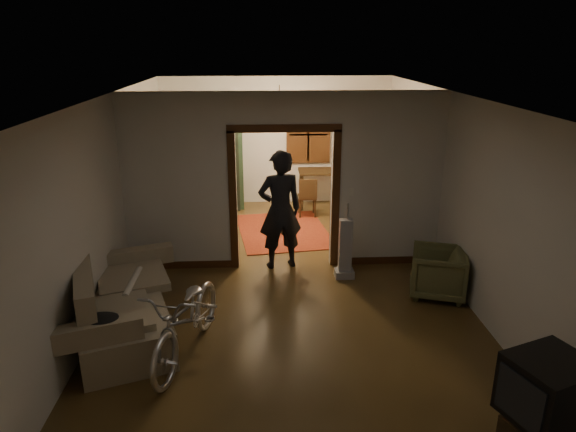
{
  "coord_description": "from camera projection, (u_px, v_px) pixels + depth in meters",
  "views": [
    {
      "loc": [
        -0.37,
        -7.02,
        3.5
      ],
      "look_at": [
        0.0,
        -0.3,
        1.2
      ],
      "focal_mm": 32.0,
      "sensor_mm": 36.0,
      "label": 1
    }
  ],
  "objects": [
    {
      "name": "floor",
      "position": [
        287.0,
        284.0,
        7.78
      ],
      "size": [
        5.0,
        8.5,
        0.01
      ],
      "primitive_type": "cube",
      "color": "#382712",
      "rests_on": "ground"
    },
    {
      "name": "ceiling",
      "position": [
        287.0,
        96.0,
        6.88
      ],
      "size": [
        5.0,
        8.5,
        0.01
      ],
      "primitive_type": "cube",
      "color": "white",
      "rests_on": "floor"
    },
    {
      "name": "wall_back",
      "position": [
        277.0,
        141.0,
        11.35
      ],
      "size": [
        5.0,
        0.02,
        2.8
      ],
      "primitive_type": "cube",
      "color": "beige",
      "rests_on": "floor"
    },
    {
      "name": "wall_left",
      "position": [
        109.0,
        199.0,
        7.2
      ],
      "size": [
        0.02,
        8.5,
        2.8
      ],
      "primitive_type": "cube",
      "color": "beige",
      "rests_on": "floor"
    },
    {
      "name": "wall_right",
      "position": [
        458.0,
        193.0,
        7.46
      ],
      "size": [
        0.02,
        8.5,
        2.8
      ],
      "primitive_type": "cube",
      "color": "beige",
      "rests_on": "floor"
    },
    {
      "name": "partition_wall",
      "position": [
        284.0,
        182.0,
        8.04
      ],
      "size": [
        5.0,
        0.14,
        2.8
      ],
      "primitive_type": "cube",
      "color": "beige",
      "rests_on": "floor"
    },
    {
      "name": "door_casing",
      "position": [
        284.0,
        201.0,
        8.14
      ],
      "size": [
        1.74,
        0.2,
        2.32
      ],
      "primitive_type": "cube",
      "color": "#381E0C",
      "rests_on": "floor"
    },
    {
      "name": "far_window",
      "position": [
        308.0,
        134.0,
        11.3
      ],
      "size": [
        0.98,
        0.06,
        1.28
      ],
      "primitive_type": "cube",
      "color": "black",
      "rests_on": "wall_back"
    },
    {
      "name": "chandelier",
      "position": [
        279.0,
        107.0,
        9.39
      ],
      "size": [
        0.24,
        0.24,
        0.24
      ],
      "primitive_type": "sphere",
      "color": "#FFE0A5",
      "rests_on": "ceiling"
    },
    {
      "name": "light_switch",
      "position": [
        351.0,
        192.0,
        8.07
      ],
      "size": [
        0.08,
        0.01,
        0.12
      ],
      "primitive_type": "cube",
      "color": "silver",
      "rests_on": "partition_wall"
    },
    {
      "name": "sofa",
      "position": [
        119.0,
        295.0,
        6.36
      ],
      "size": [
        1.68,
        2.43,
        1.02
      ],
      "primitive_type": "cube",
      "rotation": [
        0.0,
        0.0,
        0.33
      ],
      "color": "#6F664A",
      "rests_on": "floor"
    },
    {
      "name": "rolled_paper",
      "position": [
        133.0,
        283.0,
        6.65
      ],
      "size": [
        0.1,
        0.81,
        0.1
      ],
      "primitive_type": "cylinder",
      "rotation": [
        1.57,
        0.0,
        0.0
      ],
      "color": "beige",
      "rests_on": "sofa"
    },
    {
      "name": "jacket",
      "position": [
        101.0,
        321.0,
        5.45
      ],
      "size": [
        0.46,
        0.34,
        0.13
      ],
      "primitive_type": "ellipsoid",
      "color": "black",
      "rests_on": "sofa"
    },
    {
      "name": "bicycle",
      "position": [
        188.0,
        318.0,
        5.88
      ],
      "size": [
        1.09,
        1.95,
        0.97
      ],
      "primitive_type": "imported",
      "rotation": [
        0.0,
        0.0,
        -0.26
      ],
      "color": "silver",
      "rests_on": "floor"
    },
    {
      "name": "armchair",
      "position": [
        438.0,
        272.0,
        7.37
      ],
      "size": [
        0.96,
        0.94,
        0.7
      ],
      "primitive_type": "imported",
      "rotation": [
        0.0,
        0.0,
        -1.89
      ],
      "color": "brown",
      "rests_on": "floor"
    },
    {
      "name": "crt_tv",
      "position": [
        549.0,
        389.0,
        4.19
      ],
      "size": [
        0.78,
        0.74,
        0.54
      ],
      "primitive_type": "cube",
      "rotation": [
        0.0,
        0.0,
        0.36
      ],
      "color": "black",
      "rests_on": "tv_stand"
    },
    {
      "name": "vacuum",
      "position": [
        345.0,
        249.0,
        7.88
      ],
      "size": [
        0.31,
        0.26,
        0.95
      ],
      "primitive_type": "cube",
      "rotation": [
        0.0,
        0.0,
        0.09
      ],
      "color": "gray",
      "rests_on": "floor"
    },
    {
      "name": "person",
      "position": [
        280.0,
        210.0,
        8.12
      ],
      "size": [
        0.79,
        0.61,
        1.93
      ],
      "primitive_type": "imported",
      "rotation": [
        0.0,
        0.0,
        3.37
      ],
      "color": "black",
      "rests_on": "floor"
    },
    {
      "name": "oriental_rug",
      "position": [
        283.0,
        231.0,
        9.96
      ],
      "size": [
        1.93,
        2.37,
        0.02
      ],
      "primitive_type": "cube",
      "rotation": [
        0.0,
        0.0,
        0.13
      ],
      "color": "maroon",
      "rests_on": "floor"
    },
    {
      "name": "locker",
      "position": [
        217.0,
        164.0,
        11.01
      ],
      "size": [
        1.11,
        0.81,
        1.99
      ],
      "primitive_type": "cube",
      "rotation": [
        0.0,
        0.0,
        0.29
      ],
      "color": "#1C2F1D",
      "rests_on": "floor"
    },
    {
      "name": "globe",
      "position": [
        215.0,
        120.0,
        10.71
      ],
      "size": [
        0.29,
        0.29,
        0.29
      ],
      "primitive_type": "sphere",
      "color": "#1E5972",
      "rests_on": "locker"
    },
    {
      "name": "desk",
      "position": [
        324.0,
        189.0,
        11.33
      ],
      "size": [
        1.12,
        0.65,
        0.82
      ],
      "primitive_type": "cube",
      "rotation": [
        0.0,
        0.0,
        -0.03
      ],
      "color": "black",
      "rests_on": "floor"
    },
    {
      "name": "desk_chair",
      "position": [
        307.0,
        197.0,
        10.7
      ],
      "size": [
        0.44,
        0.44,
        0.84
      ],
      "primitive_type": "cube",
      "rotation": [
        0.0,
        0.0,
        -0.2
      ],
      "color": "black",
      "rests_on": "floor"
    }
  ]
}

